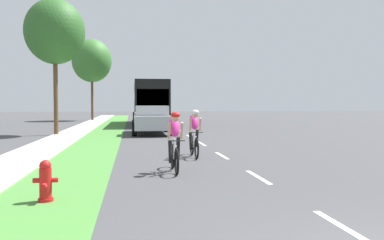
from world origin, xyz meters
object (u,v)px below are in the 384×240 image
(street_tree_near, at_px, (55,32))
(bus_black, at_px, (149,101))
(cyclist_lead, at_px, (175,141))
(street_tree_far, at_px, (92,61))
(pickup_silver, at_px, (151,120))
(cyclist_trailing, at_px, (194,133))
(fire_hydrant_red, at_px, (45,181))

(street_tree_near, bearing_deg, bus_black, 61.84)
(cyclist_lead, relative_size, bus_black, 0.15)
(cyclist_lead, height_order, street_tree_far, street_tree_far)
(pickup_silver, distance_m, street_tree_near, 7.23)
(cyclist_lead, bearing_deg, street_tree_near, 112.40)
(cyclist_trailing, xyz_separation_m, bus_black, (-0.62, 20.71, 1.17))
(pickup_silver, height_order, bus_black, bus_black)
(cyclist_lead, xyz_separation_m, street_tree_near, (-5.32, 12.91, 4.93))
(pickup_silver, xyz_separation_m, bus_black, (0.34, 10.58, 1.15))
(street_tree_far, bearing_deg, bus_black, -55.98)
(bus_black, xyz_separation_m, street_tree_far, (-5.48, 8.13, 4.10))
(pickup_silver, bearing_deg, bus_black, 88.17)
(street_tree_near, bearing_deg, street_tree_far, 89.50)
(cyclist_lead, height_order, pickup_silver, pickup_silver)
(cyclist_trailing, relative_size, street_tree_near, 0.23)
(pickup_silver, distance_m, bus_black, 10.65)
(cyclist_lead, xyz_separation_m, pickup_silver, (-0.01, 12.88, 0.02))
(pickup_silver, height_order, street_tree_far, street_tree_far)
(street_tree_near, xyz_separation_m, street_tree_far, (0.16, 18.68, 0.34))
(fire_hydrant_red, distance_m, cyclist_lead, 3.87)
(bus_black, bearing_deg, fire_hydrant_red, -96.50)
(fire_hydrant_red, height_order, street_tree_far, street_tree_far)
(fire_hydrant_red, distance_m, bus_black, 26.46)
(street_tree_near, distance_m, street_tree_far, 18.68)
(fire_hydrant_red, distance_m, cyclist_trailing, 6.61)
(cyclist_trailing, height_order, pickup_silver, pickup_silver)
(cyclist_lead, relative_size, street_tree_near, 0.23)
(cyclist_trailing, relative_size, street_tree_far, 0.21)
(cyclist_trailing, bearing_deg, bus_black, 91.71)
(cyclist_lead, bearing_deg, fire_hydrant_red, -133.77)
(fire_hydrant_red, xyz_separation_m, cyclist_lead, (2.66, 2.78, 0.44))
(pickup_silver, xyz_separation_m, street_tree_far, (-5.15, 18.70, 5.25))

